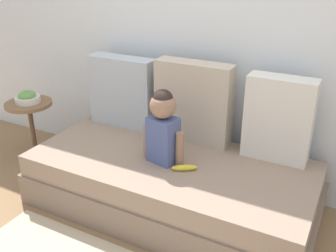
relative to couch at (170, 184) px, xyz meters
name	(u,v)px	position (x,y,z in m)	size (l,w,h in m)	color
ground_plane	(170,207)	(0.00, 0.00, -0.19)	(12.00, 12.00, 0.00)	#93704C
back_wall	(209,20)	(0.00, 0.59, 1.06)	(5.20, 0.10, 2.50)	silver
couch	(170,184)	(0.00, 0.00, 0.00)	(2.00, 0.93, 0.40)	#826C5B
throw_pillow_left	(123,92)	(-0.62, 0.36, 0.48)	(0.55, 0.16, 0.56)	#B2BCC6
throw_pillow_center	(193,102)	(0.00, 0.36, 0.50)	(0.57, 0.16, 0.60)	#C1B29E
throw_pillow_right	(278,119)	(0.62, 0.36, 0.49)	(0.44, 0.16, 0.58)	silver
toddler	(163,125)	(-0.04, -0.04, 0.47)	(0.30, 0.18, 0.51)	#4C5B93
banana	(185,168)	(0.15, -0.08, 0.22)	(0.17, 0.04, 0.04)	yellow
side_table	(30,116)	(-1.40, 0.09, 0.22)	(0.39, 0.39, 0.54)	brown
fruit_bowl	(27,98)	(-1.40, 0.09, 0.39)	(0.21, 0.21, 0.10)	silver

